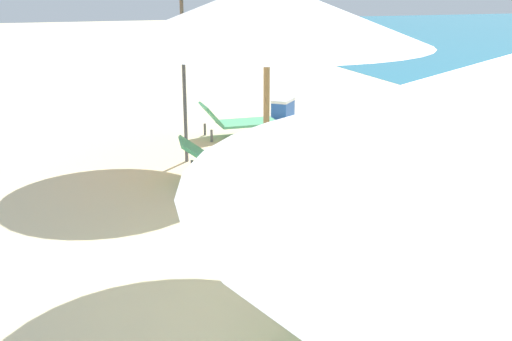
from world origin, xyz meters
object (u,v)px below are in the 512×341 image
cooler_box (283,108)px  lounger_farthest_inland (239,158)px  lounger_second_shoreside (300,201)px  umbrella_second (267,13)px  lounger_farthest_shoreside (237,121)px  lounger_second_inland (395,298)px

cooler_box → lounger_farthest_inland: bearing=-119.0°
lounger_second_shoreside → lounger_farthest_inland: 1.70m
umbrella_second → lounger_farthest_shoreside: umbrella_second is taller
lounger_second_shoreside → lounger_second_inland: (-0.16, -2.14, 0.04)m
lounger_second_inland → lounger_farthest_shoreside: 6.12m
lounger_farthest_shoreside → cooler_box: 1.70m
lounger_second_inland → lounger_farthest_inland: size_ratio=0.86×
lounger_second_shoreside → lounger_second_inland: lounger_second_inland is taller
umbrella_second → cooler_box: (2.44, 6.04, -2.04)m
lounger_second_inland → lounger_farthest_inland: (0.00, 3.83, -0.03)m
umbrella_second → lounger_second_shoreside: size_ratio=1.55×
lounger_second_shoreside → lounger_second_inland: 2.14m
lounger_farthest_shoreside → lounger_farthest_inland: 2.34m
umbrella_second → lounger_second_inland: bearing=-65.5°
umbrella_second → cooler_box: size_ratio=4.32×
umbrella_second → lounger_farthest_inland: bearing=78.3°
lounger_second_shoreside → lounger_farthest_inland: bearing=99.2°
lounger_second_shoreside → cooler_box: bearing=75.1°
umbrella_second → cooler_box: umbrella_second is taller
umbrella_second → lounger_farthest_inland: umbrella_second is taller
umbrella_second → lounger_farthest_shoreside: (1.19, 4.89, -1.95)m
lounger_farthest_shoreside → cooler_box: bearing=43.4°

